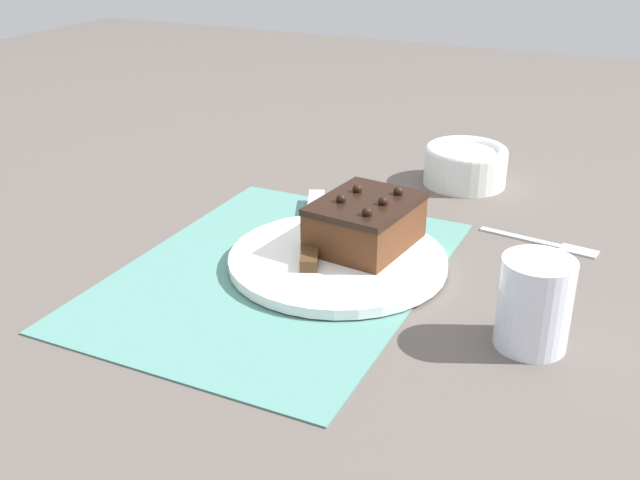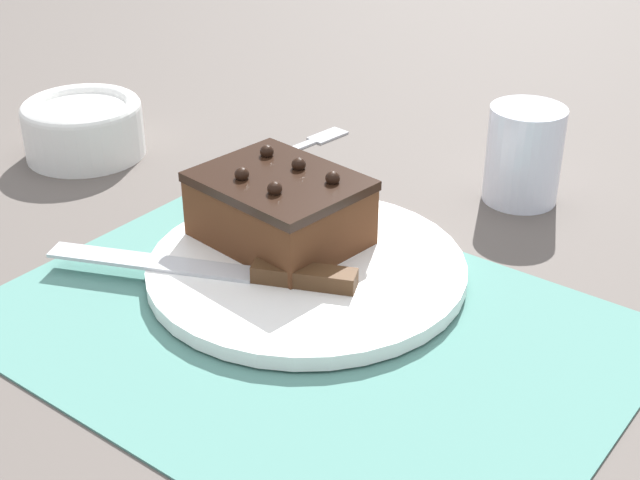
# 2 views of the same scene
# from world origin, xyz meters

# --- Properties ---
(ground_plane) EXTENTS (3.00, 3.00, 0.00)m
(ground_plane) POSITION_xyz_m (0.00, 0.00, 0.00)
(ground_plane) COLOR #544C47
(placemat_woven) EXTENTS (0.46, 0.34, 0.00)m
(placemat_woven) POSITION_xyz_m (0.00, 0.00, 0.00)
(placemat_woven) COLOR slate
(placemat_woven) RESTS_ON ground_plane
(cake_plate) EXTENTS (0.26, 0.26, 0.01)m
(cake_plate) POSITION_xyz_m (-0.04, 0.06, 0.01)
(cake_plate) COLOR white
(cake_plate) RESTS_ON placemat_woven
(chocolate_cake) EXTENTS (0.14, 0.12, 0.07)m
(chocolate_cake) POSITION_xyz_m (-0.08, 0.07, 0.05)
(chocolate_cake) COLOR #512D19
(chocolate_cake) RESTS_ON cake_plate
(serving_knife) EXTENTS (0.24, 0.12, 0.01)m
(serving_knife) POSITION_xyz_m (-0.06, 0.01, 0.02)
(serving_knife) COLOR #472D19
(serving_knife) RESTS_ON cake_plate
(drinking_glass) EXTENTS (0.07, 0.07, 0.09)m
(drinking_glass) POSITION_xyz_m (0.03, 0.30, 0.05)
(drinking_glass) COLOR white
(drinking_glass) RESTS_ON ground_plane
(small_bowl) EXTENTS (0.12, 0.12, 0.06)m
(small_bowl) POSITION_xyz_m (-0.38, 0.12, 0.03)
(small_bowl) COLOR white
(small_bowl) RESTS_ON ground_plane
(dessert_fork) EXTENTS (0.03, 0.15, 0.01)m
(dessert_fork) POSITION_xyz_m (-0.21, 0.27, 0.00)
(dessert_fork) COLOR #B7BABF
(dessert_fork) RESTS_ON ground_plane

